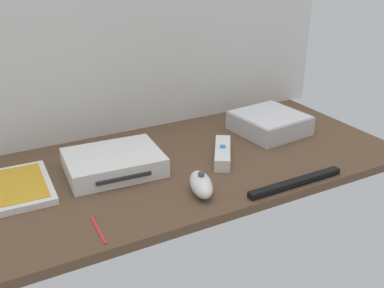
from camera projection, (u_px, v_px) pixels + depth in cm
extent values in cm
cube|color=brown|center=(192.00, 163.00, 107.87)|extent=(100.00, 48.00, 2.00)
cube|color=silver|center=(146.00, 9.00, 114.10)|extent=(110.00, 1.20, 64.00)
cube|color=white|center=(114.00, 162.00, 100.95)|extent=(22.05, 17.41, 4.40)
cube|color=#2D2D2D|center=(124.00, 178.00, 94.13)|extent=(12.01, 1.42, 0.80)
cube|color=silver|center=(269.00, 123.00, 122.09)|extent=(18.56, 18.56, 5.00)
cube|color=silver|center=(270.00, 114.00, 121.00)|extent=(17.82, 17.82, 0.30)
cube|color=white|center=(17.00, 188.00, 93.54)|extent=(14.28, 19.48, 1.40)
cube|color=gold|center=(16.00, 184.00, 93.22)|extent=(11.74, 16.73, 0.16)
cube|color=white|center=(223.00, 153.00, 107.15)|extent=(11.01, 14.41, 3.00)
cylinder|color=#387FDB|center=(223.00, 146.00, 106.45)|extent=(1.40, 1.40, 0.40)
ellipsoid|color=white|center=(201.00, 184.00, 92.17)|extent=(7.12, 10.85, 4.00)
sphere|color=#4C4C4C|center=(201.00, 174.00, 91.18)|extent=(1.40, 1.40, 1.40)
cube|color=black|center=(296.00, 183.00, 95.54)|extent=(24.01, 1.95, 1.40)
cylinder|color=red|center=(99.00, 229.00, 80.62)|extent=(0.96, 9.02, 0.70)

